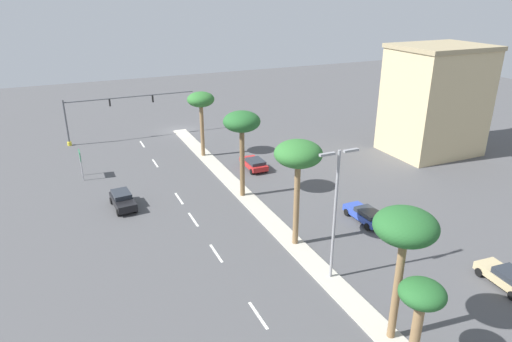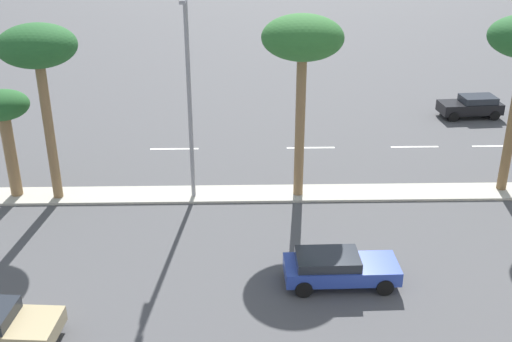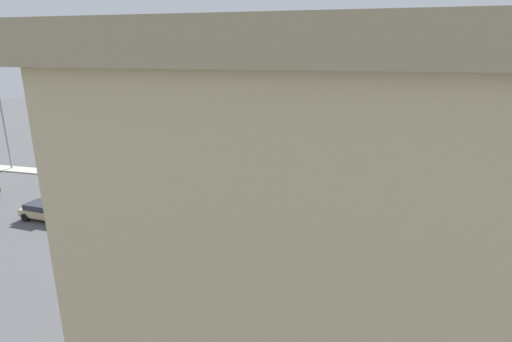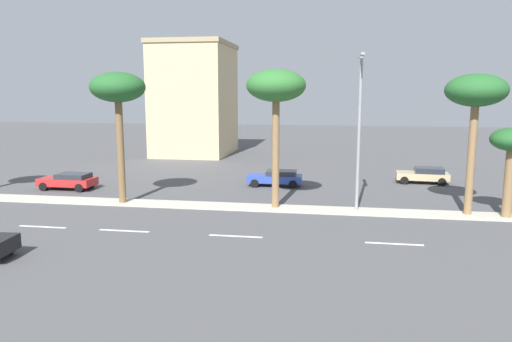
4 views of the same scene
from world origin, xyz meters
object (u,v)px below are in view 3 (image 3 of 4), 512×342
at_px(palm_tree_trailing, 332,115).
at_px(palm_tree_center, 108,109).
at_px(commercial_building, 364,310).
at_px(sedan_tan_right, 46,211).
at_px(sedan_black_leading, 356,159).
at_px(directional_road_sign, 439,145).
at_px(sedan_white_far, 71,160).
at_px(street_lamp_trailing, 2,110).
at_px(street_lamp_mid, 170,127).
at_px(palm_tree_front, 493,128).
at_px(palm_tree_far, 220,110).
at_px(palm_tree_inboard, 95,136).
at_px(sedan_red_near, 403,211).
at_px(sedan_blue_left, 201,210).

xyz_separation_m(palm_tree_trailing, palm_tree_center, (-0.40, 21.79, -0.19)).
relative_size(commercial_building, sedan_tan_right, 3.12).
xyz_separation_m(commercial_building, sedan_black_leading, (37.77, 0.43, -5.81)).
height_order(directional_road_sign, sedan_white_far, directional_road_sign).
relative_size(palm_tree_trailing, street_lamp_trailing, 0.76).
height_order(street_lamp_mid, sedan_tan_right, street_lamp_mid).
bearing_deg(palm_tree_front, sedan_tan_right, 108.01).
relative_size(palm_tree_far, palm_tree_inboard, 1.65).
bearing_deg(sedan_white_far, palm_tree_trailing, -94.99).
xyz_separation_m(palm_tree_trailing, palm_tree_far, (-0.36, 10.16, 0.12)).
distance_m(palm_tree_far, sedan_tan_right, 16.71).
distance_m(palm_tree_trailing, street_lamp_trailing, 35.23).
xyz_separation_m(street_lamp_mid, sedan_tan_right, (-10.57, 5.82, -5.01)).
relative_size(palm_tree_front, sedan_white_far, 1.83).
xyz_separation_m(directional_road_sign, sedan_red_near, (-18.08, 5.27, -1.58)).
height_order(sedan_tan_right, sedan_white_far, sedan_white_far).
bearing_deg(commercial_building, palm_tree_center, 43.16).
height_order(directional_road_sign, sedan_black_leading, directional_road_sign).
xyz_separation_m(palm_tree_trailing, sedan_red_near, (-4.00, -6.19, -6.74)).
bearing_deg(palm_tree_inboard, directional_road_sign, -68.12).
relative_size(sedan_tan_right, sedan_blue_left, 0.98).
bearing_deg(palm_tree_inboard, sedan_red_near, -97.38).
bearing_deg(palm_tree_trailing, sedan_black_leading, -11.54).
height_order(street_lamp_trailing, sedan_tan_right, street_lamp_trailing).
height_order(palm_tree_center, sedan_white_far, palm_tree_center).
bearing_deg(street_lamp_trailing, palm_tree_far, -90.81).
xyz_separation_m(palm_tree_center, sedan_blue_left, (-7.47, -12.48, -6.55)).
bearing_deg(palm_tree_center, street_lamp_mid, -90.30).
bearing_deg(sedan_black_leading, street_lamp_trailing, 106.67).
height_order(palm_tree_trailing, street_lamp_mid, street_lamp_mid).
height_order(commercial_building, palm_tree_center, commercial_building).
bearing_deg(sedan_red_near, sedan_black_leading, 14.36).
xyz_separation_m(palm_tree_trailing, sedan_blue_left, (-7.87, 9.31, -6.74)).
bearing_deg(sedan_white_far, sedan_blue_left, -117.44).
distance_m(commercial_building, palm_tree_front, 28.32).
xyz_separation_m(palm_tree_front, sedan_white_far, (2.60, 42.11, -6.07)).
distance_m(street_lamp_trailing, sedan_tan_right, 18.87).
height_order(palm_tree_inboard, sedan_tan_right, palm_tree_inboard).
bearing_deg(street_lamp_trailing, street_lamp_mid, -91.24).
relative_size(directional_road_sign, palm_tree_far, 0.36).
relative_size(palm_tree_far, street_lamp_mid, 0.91).
xyz_separation_m(commercial_building, palm_tree_trailing, (26.54, 2.72, 0.85)).
xyz_separation_m(sedan_red_near, sedan_white_far, (6.57, 35.62, 0.07)).
height_order(palm_tree_trailing, sedan_tan_right, palm_tree_trailing).
bearing_deg(palm_tree_trailing, directional_road_sign, -39.14).
bearing_deg(sedan_tan_right, directional_road_sign, -52.36).
bearing_deg(street_lamp_trailing, palm_tree_inboard, -90.49).
height_order(palm_tree_trailing, palm_tree_far, palm_tree_far).
height_order(palm_tree_center, sedan_red_near, palm_tree_center).
xyz_separation_m(palm_tree_far, sedan_blue_left, (-7.52, -0.85, -6.86)).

